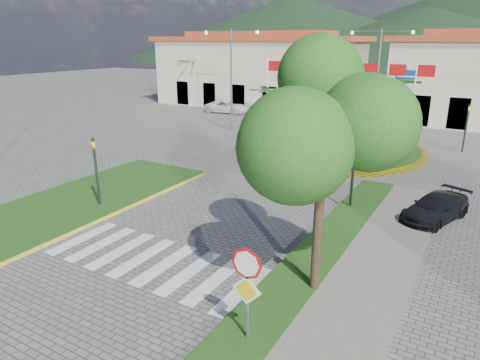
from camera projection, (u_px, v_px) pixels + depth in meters
The scene contains 22 objects.
ground at pixel (49, 324), 11.32m from camera, with size 160.00×160.00×0.00m, color #62605D.
sidewalk_right at pixel (288, 357), 10.05m from camera, with size 4.00×28.00×0.15m, color gray.
verge_right at pixel (244, 339), 10.62m from camera, with size 1.60×28.00×0.18m, color #1A4012.
median_left at pixel (71, 204), 19.33m from camera, with size 5.00×14.00×0.18m, color #1A4012.
crosswalk at pixel (151, 260), 14.59m from camera, with size 8.00×3.00×0.01m, color silver.
roundabout_island at pixel (328, 147), 29.30m from camera, with size 12.70×12.70×6.00m.
stop_sign at pixel (247, 281), 10.01m from camera, with size 0.80×0.11×2.65m.
deciduous_tree at pixel (325, 120), 11.16m from camera, with size 3.60×3.60×6.80m.
traffic_light_left at pixel (96, 166), 18.53m from camera, with size 0.15×0.18×3.20m.
traffic_light_right at pixel (353, 167), 18.39m from camera, with size 0.15×0.18×3.20m.
traffic_light_far at pixel (467, 123), 28.19m from camera, with size 0.18×0.15×3.20m.
direction_sign_west at pixel (343, 84), 36.56m from camera, with size 1.60×0.14×5.20m.
direction_sign_east at pixel (405, 88), 34.16m from camera, with size 1.60×0.14×5.20m.
street_lamp_centre at pixel (377, 75), 34.03m from camera, with size 4.80×0.16×8.00m.
street_lamp_west at pixel (231, 75), 33.91m from camera, with size 4.80×0.16×8.00m.
building_left at pixel (258, 70), 47.97m from camera, with size 23.32×9.54×8.05m.
hill_far_west at pixel (292, 28), 149.05m from camera, with size 140.00×140.00×22.00m, color black.
hill_near_back at pixel (425, 37), 120.20m from camera, with size 110.00×110.00×16.00m, color black.
white_van at pixel (226, 107), 43.83m from camera, with size 2.04×4.42×1.23m, color white.
car_dark_a at pixel (341, 112), 40.56m from camera, with size 1.46×3.63×1.24m, color black.
car_dark_b at pixel (402, 115), 38.67m from camera, with size 1.46×4.19×1.38m, color black.
car_side_right at pixel (436, 208), 17.70m from camera, with size 1.52×3.73×1.08m, color black.
Camera 1 is at (9.19, -5.69, 7.17)m, focal length 32.00 mm.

